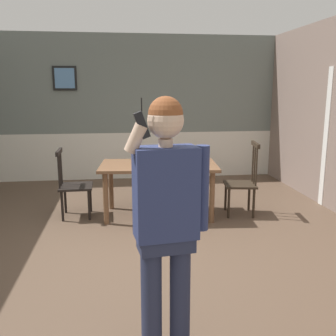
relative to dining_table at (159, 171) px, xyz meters
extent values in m
plane|color=brown|center=(-0.36, -1.10, -0.65)|extent=(7.71, 7.71, 0.00)
cube|color=slate|center=(-0.36, 2.41, 1.21)|extent=(5.98, 0.12, 1.88)
cube|color=silver|center=(-0.36, 2.42, -0.19)|extent=(5.98, 0.14, 0.92)
cube|color=silver|center=(-0.36, 2.39, 0.27)|extent=(5.98, 0.05, 0.06)
cube|color=black|center=(-1.52, 2.33, 1.32)|extent=(0.44, 0.03, 0.45)
cube|color=#5B8ABD|center=(-1.52, 2.32, 1.32)|extent=(0.36, 0.01, 0.37)
cube|color=white|center=(2.59, 0.19, 0.40)|extent=(0.06, 0.12, 2.10)
cube|color=brown|center=(0.00, 0.00, 0.07)|extent=(1.69, 1.00, 0.04)
cylinder|color=brown|center=(-0.73, -0.27, -0.30)|extent=(0.07, 0.07, 0.71)
cylinder|color=brown|center=(0.68, -0.39, -0.30)|extent=(0.07, 0.07, 0.71)
cylinder|color=brown|center=(-0.68, 0.39, -0.30)|extent=(0.07, 0.07, 0.71)
cylinder|color=brown|center=(0.73, 0.27, -0.30)|extent=(0.07, 0.07, 0.71)
cube|color=black|center=(-1.15, 0.10, -0.21)|extent=(0.46, 0.46, 0.03)
cube|color=black|center=(-1.36, 0.09, 0.28)|extent=(0.05, 0.45, 0.06)
cylinder|color=black|center=(-1.36, 0.23, 0.06)|extent=(0.02, 0.02, 0.51)
cylinder|color=black|center=(-1.36, 0.09, 0.06)|extent=(0.02, 0.02, 0.51)
cylinder|color=black|center=(-1.36, -0.04, 0.06)|extent=(0.02, 0.02, 0.51)
cylinder|color=black|center=(-0.98, 0.28, -0.44)|extent=(0.04, 0.04, 0.42)
cylinder|color=black|center=(-0.97, -0.08, -0.44)|extent=(0.04, 0.04, 0.42)
cylinder|color=black|center=(-1.34, 0.27, -0.44)|extent=(0.04, 0.04, 0.42)
cylinder|color=black|center=(-1.33, -0.09, -0.44)|extent=(0.04, 0.04, 0.42)
cube|color=#2D2319|center=(1.15, -0.10, -0.21)|extent=(0.49, 0.49, 0.03)
cube|color=#2D2319|center=(1.35, -0.13, 0.36)|extent=(0.10, 0.43, 0.06)
cylinder|color=#2D2319|center=(1.33, -0.26, 0.10)|extent=(0.02, 0.02, 0.59)
cylinder|color=#2D2319|center=(1.35, -0.13, 0.10)|extent=(0.02, 0.02, 0.59)
cylinder|color=#2D2319|center=(1.37, 0.00, 0.10)|extent=(0.02, 0.02, 0.59)
cylinder|color=#2D2319|center=(0.96, -0.24, -0.44)|extent=(0.04, 0.04, 0.42)
cylinder|color=#2D2319|center=(1.01, 0.10, -0.44)|extent=(0.04, 0.04, 0.42)
cylinder|color=#2D2319|center=(1.30, -0.30, -0.44)|extent=(0.04, 0.04, 0.42)
cylinder|color=#2D2319|center=(1.35, 0.05, -0.44)|extent=(0.04, 0.04, 0.42)
cylinder|color=#282E49|center=(-0.15, -2.85, -0.23)|extent=(0.14, 0.14, 0.84)
cylinder|color=#282E49|center=(-0.35, -2.88, -0.23)|extent=(0.14, 0.14, 0.84)
cube|color=#282E49|center=(-0.25, -2.86, 0.15)|extent=(0.38, 0.24, 0.12)
cube|color=navy|center=(-0.25, -2.86, 0.48)|extent=(0.42, 0.27, 0.59)
cylinder|color=navy|center=(-0.01, -2.83, 0.50)|extent=(0.09, 0.09, 0.56)
cylinder|color=beige|center=(-0.44, -2.90, 0.84)|extent=(0.16, 0.12, 0.19)
cylinder|color=beige|center=(-0.25, -2.86, 0.80)|extent=(0.09, 0.09, 0.05)
sphere|color=beige|center=(-0.25, -2.86, 0.94)|extent=(0.23, 0.23, 0.23)
sphere|color=brown|center=(-0.25, -2.86, 0.98)|extent=(0.22, 0.22, 0.22)
cube|color=black|center=(-0.40, -2.91, 0.92)|extent=(0.10, 0.05, 0.17)
cylinder|color=black|center=(-0.40, -2.91, 1.04)|extent=(0.01, 0.01, 0.08)
camera|label=1|loc=(-0.53, -5.17, 1.13)|focal=40.59mm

